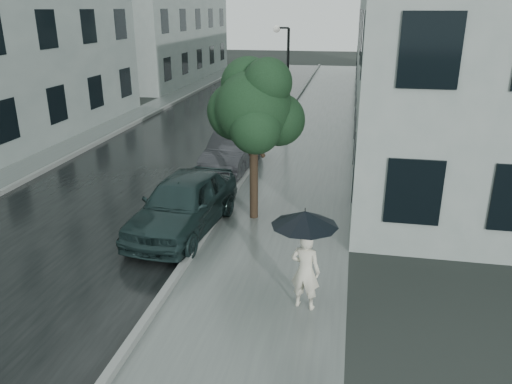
% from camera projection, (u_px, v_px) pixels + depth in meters
% --- Properties ---
extents(ground, '(120.00, 120.00, 0.00)m').
position_uv_depth(ground, '(253.00, 275.00, 10.72)').
color(ground, black).
rests_on(ground, ground).
extents(sidewalk, '(3.50, 60.00, 0.01)m').
position_uv_depth(sidewalk, '(312.00, 140.00, 21.72)').
color(sidewalk, slate).
rests_on(sidewalk, ground).
extents(kerb_near, '(0.15, 60.00, 0.15)m').
position_uv_depth(kerb_near, '(271.00, 136.00, 22.02)').
color(kerb_near, slate).
rests_on(kerb_near, ground).
extents(asphalt_road, '(6.85, 60.00, 0.00)m').
position_uv_depth(asphalt_road, '(195.00, 134.00, 22.67)').
color(asphalt_road, black).
rests_on(asphalt_road, ground).
extents(kerb_far, '(0.15, 60.00, 0.15)m').
position_uv_depth(kerb_far, '(123.00, 129.00, 23.26)').
color(kerb_far, slate).
rests_on(kerb_far, ground).
extents(sidewalk_far, '(1.70, 60.00, 0.01)m').
position_uv_depth(sidewalk_far, '(105.00, 130.00, 23.45)').
color(sidewalk_far, '#4C5451').
rests_on(sidewalk_far, ground).
extents(building_near, '(7.02, 36.00, 9.00)m').
position_uv_depth(building_near, '(427.00, 26.00, 26.15)').
color(building_near, gray).
rests_on(building_near, ground).
extents(building_far_b, '(7.02, 18.00, 8.00)m').
position_uv_depth(building_far_b, '(156.00, 27.00, 39.40)').
color(building_far_b, gray).
rests_on(building_far_b, ground).
extents(pedestrian, '(0.63, 0.48, 1.55)m').
position_uv_depth(pedestrian, '(305.00, 271.00, 9.32)').
color(pedestrian, beige).
rests_on(pedestrian, sidewalk).
extents(umbrella, '(1.57, 1.57, 1.10)m').
position_uv_depth(umbrella, '(305.00, 218.00, 8.95)').
color(umbrella, black).
rests_on(umbrella, ground).
extents(street_tree, '(2.59, 2.36, 4.29)m').
position_uv_depth(street_tree, '(254.00, 107.00, 12.71)').
color(street_tree, '#332619').
rests_on(street_tree, ground).
extents(lamp_post, '(0.84, 0.36, 4.68)m').
position_uv_depth(lamp_post, '(284.00, 71.00, 22.67)').
color(lamp_post, black).
rests_on(lamp_post, ground).
extents(car_near, '(2.16, 4.47, 1.47)m').
position_uv_depth(car_near, '(184.00, 203.00, 12.66)').
color(car_near, '#182929').
rests_on(car_near, ground).
extents(car_far, '(1.50, 4.00, 1.31)m').
position_uv_depth(car_far, '(232.00, 151.00, 17.62)').
color(car_far, '#25262A').
rests_on(car_far, ground).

